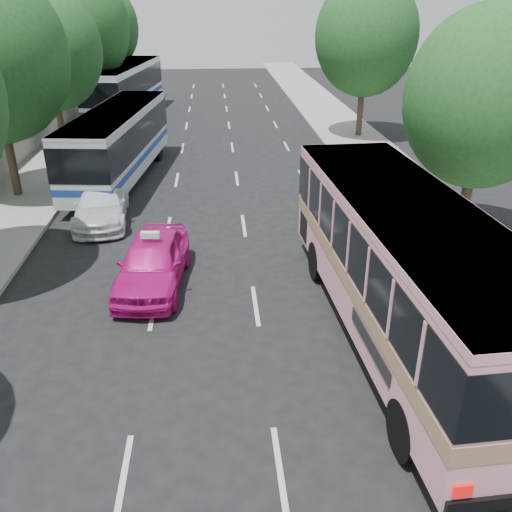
{
  "coord_description": "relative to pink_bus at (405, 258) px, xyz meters",
  "views": [
    {
      "loc": [
        -0.01,
        -9.34,
        8.02
      ],
      "look_at": [
        1.01,
        3.95,
        1.6
      ],
      "focal_mm": 38.0,
      "sensor_mm": 36.0,
      "label": 1
    }
  ],
  "objects": [
    {
      "name": "ground",
      "position": [
        -4.5,
        -2.17,
        -2.28
      ],
      "size": [
        120.0,
        120.0,
        0.0
      ],
      "primitive_type": "plane",
      "color": "black",
      "rests_on": "ground"
    },
    {
      "name": "sidewalk_left",
      "position": [
        -13.0,
        17.83,
        -2.2
      ],
      "size": [
        4.0,
        90.0,
        0.15
      ],
      "primitive_type": "cube",
      "color": "#9E998E",
      "rests_on": "ground"
    },
    {
      "name": "sidewalk_right",
      "position": [
        4.0,
        17.83,
        -2.22
      ],
      "size": [
        4.0,
        90.0,
        0.12
      ],
      "primitive_type": "cube",
      "color": "#9E998E",
      "rests_on": "ground"
    },
    {
      "name": "low_wall",
      "position": [
        -14.8,
        17.83,
        -1.38
      ],
      "size": [
        0.3,
        90.0,
        1.5
      ],
      "primitive_type": "cube",
      "color": "#9E998E",
      "rests_on": "sidewalk_left"
    },
    {
      "name": "tree_left_d",
      "position": [
        -13.02,
        19.77,
        3.36
      ],
      "size": [
        5.52,
        5.52,
        8.6
      ],
      "color": "#38281E",
      "rests_on": "ground"
    },
    {
      "name": "tree_left_e",
      "position": [
        -12.92,
        27.77,
        4.15
      ],
      "size": [
        6.3,
        6.3,
        9.82
      ],
      "color": "#38281E",
      "rests_on": "ground"
    },
    {
      "name": "tree_left_f",
      "position": [
        -13.12,
        35.77,
        3.72
      ],
      "size": [
        5.88,
        5.88,
        9.16
      ],
      "color": "#38281E",
      "rests_on": "ground"
    },
    {
      "name": "tree_right_near",
      "position": [
        4.28,
        5.77,
        2.93
      ],
      "size": [
        5.1,
        5.1,
        7.95
      ],
      "color": "#38281E",
      "rests_on": "ground"
    },
    {
      "name": "tree_right_far",
      "position": [
        4.58,
        21.77,
        3.85
      ],
      "size": [
        6.0,
        6.0,
        9.35
      ],
      "color": "#38281E",
      "rests_on": "ground"
    },
    {
      "name": "pink_bus",
      "position": [
        0.0,
        0.0,
        0.0
      ],
      "size": [
        3.48,
        11.6,
        3.66
      ],
      "rotation": [
        0.0,
        0.0,
        0.05
      ],
      "color": "pink",
      "rests_on": "ground"
    },
    {
      "name": "pink_taxi",
      "position": [
        -6.5,
        3.3,
        -1.49
      ],
      "size": [
        2.26,
        4.78,
        1.58
      ],
      "primitive_type": "imported",
      "rotation": [
        0.0,
        0.0,
        -0.09
      ],
      "color": "#CF1283",
      "rests_on": "ground"
    },
    {
      "name": "white_pickup",
      "position": [
        -9.0,
        8.81,
        -1.59
      ],
      "size": [
        2.36,
        4.92,
        1.38
      ],
      "primitive_type": "imported",
      "rotation": [
        0.0,
        0.0,
        0.09
      ],
      "color": "silver",
      "rests_on": "ground"
    },
    {
      "name": "tour_coach_front",
      "position": [
        -9.0,
        14.04,
        -0.28
      ],
      "size": [
        3.68,
        11.27,
        3.31
      ],
      "rotation": [
        0.0,
        0.0,
        -0.12
      ],
      "color": "silver",
      "rests_on": "ground"
    },
    {
      "name": "tour_coach_rear",
      "position": [
        -10.78,
        29.24,
        -0.07
      ],
      "size": [
        4.2,
        12.48,
        3.66
      ],
      "rotation": [
        0.0,
        0.0,
        -0.13
      ],
      "color": "white",
      "rests_on": "ground"
    },
    {
      "name": "taxi_roof_sign",
      "position": [
        -6.5,
        3.3,
        -0.61
      ],
      "size": [
        0.56,
        0.23,
        0.18
      ],
      "primitive_type": "cube",
      "rotation": [
        0.0,
        0.0,
        -0.09
      ],
      "color": "silver",
      "rests_on": "pink_taxi"
    }
  ]
}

